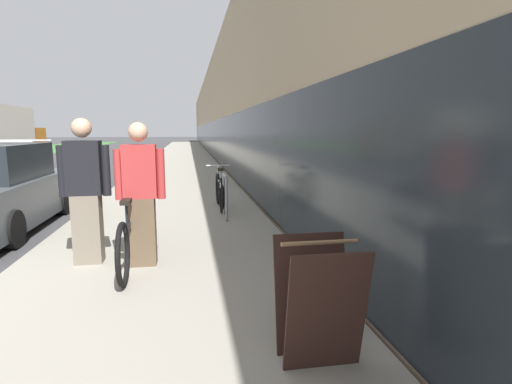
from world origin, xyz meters
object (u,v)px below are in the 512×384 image
at_px(bike_rack_hoop, 225,192).
at_px(person_bystander, 86,192).
at_px(person_rider, 141,195).
at_px(sandwich_board_sign, 318,301).
at_px(cruiser_bike_nearest, 220,191).
at_px(tandem_bicycle, 136,228).

bearing_deg(bike_rack_hoop, person_bystander, -130.31).
distance_m(person_rider, person_bystander, 0.71).
height_order(bike_rack_hoop, sandwich_board_sign, sandwich_board_sign).
bearing_deg(cruiser_bike_nearest, person_bystander, -120.09).
bearing_deg(sandwich_board_sign, cruiser_bike_nearest, 92.41).
xyz_separation_m(tandem_bicycle, cruiser_bike_nearest, (1.36, 3.13, 0.00)).
xyz_separation_m(cruiser_bike_nearest, sandwich_board_sign, (0.25, -5.88, 0.07)).
bearing_deg(cruiser_bike_nearest, person_rider, -109.38).
distance_m(tandem_bicycle, bike_rack_hoop, 2.53).
height_order(person_bystander, cruiser_bike_nearest, person_bystander).
bearing_deg(cruiser_bike_nearest, sandwich_board_sign, -87.59).
distance_m(tandem_bicycle, person_rider, 0.64).
distance_m(bike_rack_hoop, sandwich_board_sign, 4.87).
bearing_deg(person_bystander, sandwich_board_sign, -49.97).
relative_size(person_bystander, cruiser_bike_nearest, 1.05).
distance_m(tandem_bicycle, person_bystander, 0.79).
distance_m(cruiser_bike_nearest, sandwich_board_sign, 5.89).
distance_m(bike_rack_hoop, cruiser_bike_nearest, 1.03).
bearing_deg(person_rider, person_bystander, 164.02).
relative_size(tandem_bicycle, person_bystander, 1.59).
height_order(person_bystander, sandwich_board_sign, person_bystander).
xyz_separation_m(tandem_bicycle, person_rider, (0.13, -0.38, 0.50)).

